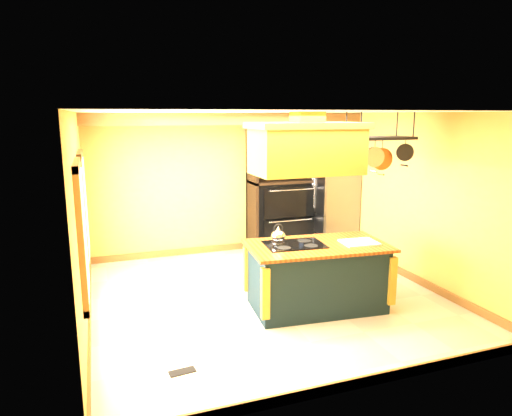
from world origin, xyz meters
TOP-DOWN VIEW (x-y plane):
  - floor at (0.00, 0.00)m, footprint 5.00×5.00m
  - ceiling at (0.00, 0.00)m, footprint 5.00×5.00m
  - wall_back at (0.00, 2.50)m, footprint 5.00×0.02m
  - wall_front at (0.00, -2.50)m, footprint 5.00×0.02m
  - wall_left at (-2.50, 0.00)m, footprint 0.02×5.00m
  - wall_right at (2.50, 0.00)m, footprint 0.02×5.00m
  - ceiling_beam at (0.00, 1.70)m, footprint 5.00×0.15m
  - window_near at (-2.47, -0.80)m, footprint 0.06×1.06m
  - window_far at (-2.47, 0.60)m, footprint 0.06×1.06m
  - kitchen_island at (0.52, -0.59)m, footprint 1.99×1.22m
  - range_hood at (0.32, -0.59)m, footprint 1.47×0.83m
  - pot_rack at (1.42, -0.59)m, footprint 0.98×0.46m
  - refrigerator at (2.10, 1.90)m, footprint 0.77×0.91m
  - hutch at (1.20, 2.23)m, footprint 1.39×0.63m
  - floor_register at (-1.56, -1.61)m, footprint 0.29×0.15m

SIDE VIEW (x-z plane):
  - floor at x=0.00m, z-range 0.00..0.00m
  - floor_register at x=-1.56m, z-range 0.00..0.01m
  - kitchen_island at x=0.52m, z-range -0.09..1.02m
  - refrigerator at x=2.10m, z-range -0.02..1.75m
  - hutch at x=1.20m, z-range -0.29..2.17m
  - wall_back at x=0.00m, z-range 0.00..2.70m
  - wall_front at x=0.00m, z-range 0.00..2.70m
  - wall_left at x=-2.50m, z-range 0.00..2.70m
  - wall_right at x=2.50m, z-range 0.00..2.70m
  - window_near at x=-2.47m, z-range 0.62..2.18m
  - window_far at x=-2.47m, z-range 0.62..2.18m
  - range_hood at x=0.32m, z-range 1.85..2.65m
  - pot_rack at x=1.42m, z-range 1.85..2.66m
  - ceiling_beam at x=0.00m, z-range 2.49..2.69m
  - ceiling at x=0.00m, z-range 2.70..2.70m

